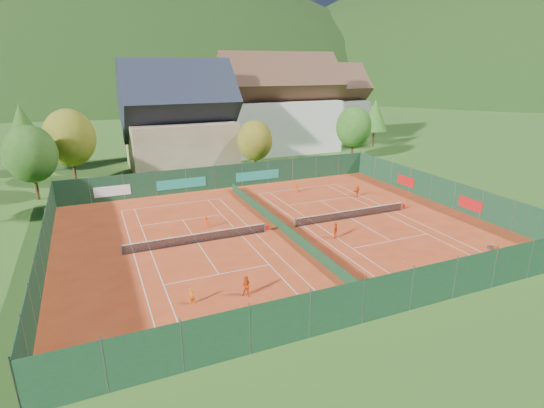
{
  "coord_description": "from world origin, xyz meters",
  "views": [
    {
      "loc": [
        -15.71,
        -34.27,
        15.02
      ],
      "look_at": [
        0.0,
        2.0,
        2.0
      ],
      "focal_mm": 28.0,
      "sensor_mm": 36.0,
      "label": 1
    }
  ],
  "objects_px": {
    "chalet": "(179,124)",
    "player_left_far": "(206,222)",
    "hotel_block_b": "(324,107)",
    "ball_hopper": "(490,248)",
    "player_right_near": "(335,231)",
    "player_right_far_a": "(297,188)",
    "player_left_near": "(192,296)",
    "player_right_far_b": "(357,191)",
    "hotel_block_a": "(279,110)",
    "player_left_mid": "(246,287)"
  },
  "relations": [
    {
      "from": "chalet",
      "to": "hotel_block_b",
      "type": "distance_m",
      "value": 35.85
    },
    {
      "from": "ball_hopper",
      "to": "player_right_near",
      "type": "height_order",
      "value": "player_right_near"
    },
    {
      "from": "player_left_far",
      "to": "player_left_near",
      "type": "bearing_deg",
      "value": 80.44
    },
    {
      "from": "chalet",
      "to": "player_right_near",
      "type": "bearing_deg",
      "value": -78.84
    },
    {
      "from": "player_left_far",
      "to": "player_right_far_a",
      "type": "xyz_separation_m",
      "value": [
        13.51,
        7.4,
        -0.03
      ]
    },
    {
      "from": "chalet",
      "to": "player_right_far_a",
      "type": "relative_size",
      "value": 13.31
    },
    {
      "from": "ball_hopper",
      "to": "player_right_near",
      "type": "xyz_separation_m",
      "value": [
        -10.13,
        7.94,
        0.21
      ]
    },
    {
      "from": "player_left_mid",
      "to": "player_left_far",
      "type": "height_order",
      "value": "player_left_mid"
    },
    {
      "from": "ball_hopper",
      "to": "player_right_far_a",
      "type": "distance_m",
      "value": 23.37
    },
    {
      "from": "hotel_block_b",
      "to": "ball_hopper",
      "type": "bearing_deg",
      "value": -106.17
    },
    {
      "from": "ball_hopper",
      "to": "player_left_far",
      "type": "relative_size",
      "value": 0.62
    },
    {
      "from": "hotel_block_b",
      "to": "player_left_near",
      "type": "distance_m",
      "value": 67.76
    },
    {
      "from": "player_left_far",
      "to": "player_right_near",
      "type": "distance_m",
      "value": 12.3
    },
    {
      "from": "ball_hopper",
      "to": "player_right_near",
      "type": "relative_size",
      "value": 0.52
    },
    {
      "from": "hotel_block_a",
      "to": "player_right_far_a",
      "type": "height_order",
      "value": "hotel_block_a"
    },
    {
      "from": "chalet",
      "to": "player_right_far_b",
      "type": "height_order",
      "value": "chalet"
    },
    {
      "from": "hotel_block_a",
      "to": "player_right_near",
      "type": "xyz_separation_m",
      "value": [
        -12.32,
        -39.89,
        -6.61
      ]
    },
    {
      "from": "hotel_block_a",
      "to": "ball_hopper",
      "type": "distance_m",
      "value": 48.36
    },
    {
      "from": "hotel_block_a",
      "to": "player_left_far",
      "type": "distance_m",
      "value": 40.31
    },
    {
      "from": "player_left_near",
      "to": "player_right_far_b",
      "type": "height_order",
      "value": "player_right_far_b"
    },
    {
      "from": "player_right_far_b",
      "to": "hotel_block_b",
      "type": "bearing_deg",
      "value": -132.69
    },
    {
      "from": "player_left_near",
      "to": "player_right_far_b",
      "type": "bearing_deg",
      "value": 26.44
    },
    {
      "from": "hotel_block_b",
      "to": "player_right_near",
      "type": "xyz_separation_m",
      "value": [
        -26.32,
        -47.89,
        -5.85
      ]
    },
    {
      "from": "player_left_near",
      "to": "hotel_block_b",
      "type": "bearing_deg",
      "value": 45.43
    },
    {
      "from": "player_left_far",
      "to": "player_right_near",
      "type": "height_order",
      "value": "player_right_near"
    },
    {
      "from": "player_left_mid",
      "to": "player_right_far_b",
      "type": "height_order",
      "value": "player_left_mid"
    },
    {
      "from": "hotel_block_a",
      "to": "player_left_near",
      "type": "height_order",
      "value": "hotel_block_a"
    },
    {
      "from": "player_left_near",
      "to": "player_right_near",
      "type": "height_order",
      "value": "player_right_near"
    },
    {
      "from": "player_right_near",
      "to": "hotel_block_b",
      "type": "bearing_deg",
      "value": 14.51
    },
    {
      "from": "ball_hopper",
      "to": "player_right_far_a",
      "type": "relative_size",
      "value": 0.66
    },
    {
      "from": "chalet",
      "to": "player_left_mid",
      "type": "height_order",
      "value": "chalet"
    },
    {
      "from": "hotel_block_a",
      "to": "ball_hopper",
      "type": "relative_size",
      "value": 27.0
    },
    {
      "from": "chalet",
      "to": "player_left_mid",
      "type": "relative_size",
      "value": 10.45
    },
    {
      "from": "player_left_near",
      "to": "chalet",
      "type": "bearing_deg",
      "value": 71.51
    },
    {
      "from": "ball_hopper",
      "to": "player_left_mid",
      "type": "distance_m",
      "value": 21.07
    },
    {
      "from": "chalet",
      "to": "player_left_far",
      "type": "distance_m",
      "value": 27.7
    },
    {
      "from": "hotel_block_a",
      "to": "hotel_block_b",
      "type": "distance_m",
      "value": 16.14
    },
    {
      "from": "player_left_mid",
      "to": "chalet",
      "type": "bearing_deg",
      "value": 118.7
    },
    {
      "from": "chalet",
      "to": "player_right_far_a",
      "type": "bearing_deg",
      "value": -62.49
    },
    {
      "from": "hotel_block_b",
      "to": "player_left_mid",
      "type": "distance_m",
      "value": 66.04
    },
    {
      "from": "hotel_block_a",
      "to": "player_left_near",
      "type": "xyz_separation_m",
      "value": [
        -26.82,
        -45.75,
        -6.78
      ]
    },
    {
      "from": "ball_hopper",
      "to": "player_right_far_b",
      "type": "height_order",
      "value": "player_right_far_b"
    },
    {
      "from": "chalet",
      "to": "hotel_block_a",
      "type": "height_order",
      "value": "hotel_block_a"
    },
    {
      "from": "hotel_block_b",
      "to": "player_right_far_b",
      "type": "distance_m",
      "value": 42.13
    },
    {
      "from": "player_left_mid",
      "to": "player_right_far_a",
      "type": "height_order",
      "value": "player_left_mid"
    },
    {
      "from": "player_left_near",
      "to": "player_right_near",
      "type": "xyz_separation_m",
      "value": [
        14.51,
        5.86,
        0.17
      ]
    },
    {
      "from": "hotel_block_a",
      "to": "player_left_far",
      "type": "bearing_deg",
      "value": -124.29
    },
    {
      "from": "player_left_near",
      "to": "player_left_mid",
      "type": "height_order",
      "value": "player_left_mid"
    },
    {
      "from": "ball_hopper",
      "to": "player_left_mid",
      "type": "height_order",
      "value": "player_left_mid"
    },
    {
      "from": "player_right_far_a",
      "to": "player_right_far_b",
      "type": "height_order",
      "value": "player_right_far_b"
    }
  ]
}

